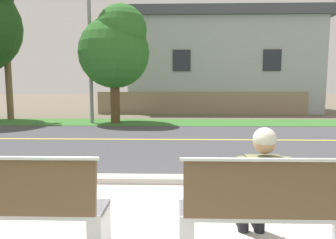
# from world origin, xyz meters

# --- Properties ---
(ground_plane) EXTENTS (140.00, 140.00, 0.00)m
(ground_plane) POSITION_xyz_m (0.00, 8.00, 0.00)
(ground_plane) COLOR #665B4C
(curb_edge) EXTENTS (44.00, 0.30, 0.11)m
(curb_edge) POSITION_xyz_m (0.00, 2.35, 0.06)
(curb_edge) COLOR #ADA89E
(curb_edge) RESTS_ON ground_plane
(street_asphalt) EXTENTS (52.00, 8.00, 0.01)m
(street_asphalt) POSITION_xyz_m (0.00, 6.50, 0.00)
(street_asphalt) COLOR #424247
(street_asphalt) RESTS_ON ground_plane
(road_centre_line) EXTENTS (48.00, 0.14, 0.01)m
(road_centre_line) POSITION_xyz_m (0.00, 6.50, 0.01)
(road_centre_line) COLOR #E0CC4C
(road_centre_line) RESTS_ON ground_plane
(far_verge_grass) EXTENTS (48.00, 2.80, 0.02)m
(far_verge_grass) POSITION_xyz_m (0.00, 11.14, 0.01)
(far_verge_grass) COLOR #38702D
(far_verge_grass) RESTS_ON ground_plane
(bench_left) EXTENTS (1.76, 0.48, 1.01)m
(bench_left) POSITION_xyz_m (-1.25, 0.20, 0.45)
(bench_left) COLOR silver
(bench_left) RESTS_ON ground_plane
(bench_right) EXTENTS (1.76, 0.48, 1.01)m
(bench_right) POSITION_xyz_m (1.25, 0.20, 0.45)
(bench_right) COLOR silver
(bench_right) RESTS_ON ground_plane
(seated_person_olive) EXTENTS (0.52, 0.68, 1.25)m
(seated_person_olive) POSITION_xyz_m (1.19, 0.37, 0.68)
(seated_person_olive) COLOR black
(seated_person_olive) RESTS_ON ground_plane
(streetlamp) EXTENTS (0.24, 2.10, 7.42)m
(streetlamp) POSITION_xyz_m (-3.57, 10.94, 4.22)
(streetlamp) COLOR gray
(streetlamp) RESTS_ON ground_plane
(shade_tree_left) EXTENTS (3.25, 3.25, 5.36)m
(shade_tree_left) POSITION_xyz_m (-2.42, 10.91, 3.48)
(shade_tree_left) COLOR brown
(shade_tree_left) RESTS_ON ground_plane
(garden_wall) EXTENTS (13.00, 0.36, 1.40)m
(garden_wall) POSITION_xyz_m (1.95, 15.54, 0.70)
(garden_wall) COLOR gray
(garden_wall) RESTS_ON ground_plane
(house_across_street) EXTENTS (13.26, 6.91, 6.64)m
(house_across_street) POSITION_xyz_m (3.45, 18.74, 3.37)
(house_across_street) COLOR #A3ADB2
(house_across_street) RESTS_ON ground_plane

